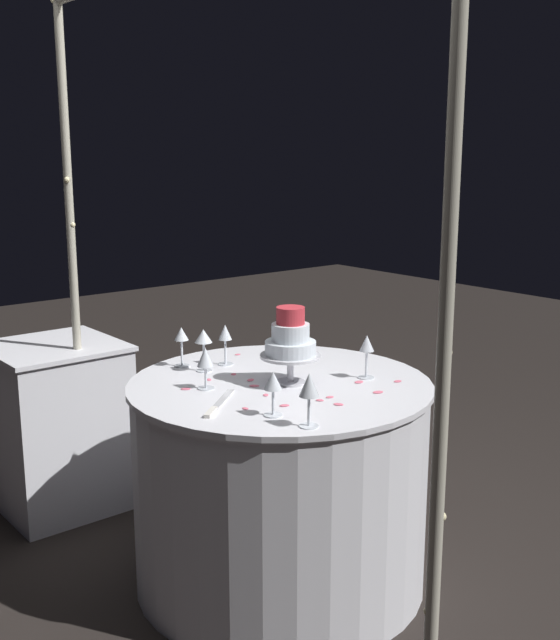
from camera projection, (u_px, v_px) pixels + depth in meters
ground_plane at (280, 577)px, 2.99m from camera, size 12.00×12.00×0.00m
decorative_arch at (201, 206)px, 2.48m from camera, size 2.03×0.06×2.21m
main_table at (280, 482)px, 2.90m from camera, size 1.11×1.11×0.78m
side_table at (58, 425)px, 3.53m from camera, size 0.55×0.55×0.76m
tiered_cake at (290, 341)px, 2.77m from camera, size 0.22×0.22×0.28m
wine_glass_0 at (205, 359)px, 2.72m from camera, size 0.06×0.06×0.15m
wine_glass_1 at (309, 387)px, 2.34m from camera, size 0.06×0.06×0.17m
wine_glass_2 at (273, 383)px, 2.44m from camera, size 0.06×0.06×0.15m
wine_glass_3 at (203, 339)px, 2.94m from camera, size 0.07×0.07×0.16m
wine_glass_4 at (225, 335)px, 3.03m from camera, size 0.06×0.06×0.16m
wine_glass_5 at (181, 337)px, 3.00m from camera, size 0.06×0.06×0.16m
wine_glass_6 at (367, 346)px, 2.85m from camera, size 0.06×0.06×0.16m
cake_knife at (218, 405)px, 2.56m from camera, size 0.20×0.24×0.01m
rose_petal_0 at (251, 380)px, 2.84m from camera, size 0.04×0.04×0.00m
rose_petal_1 at (245, 408)px, 2.53m from camera, size 0.03×0.02×0.00m
rose_petal_2 at (330, 397)px, 2.64m from camera, size 0.03×0.03×0.00m
rose_petal_3 at (398, 381)px, 2.83m from camera, size 0.03×0.03×0.00m
rose_petal_4 at (267, 355)px, 3.18m from camera, size 0.03×0.04×0.00m
rose_petal_5 at (284, 405)px, 2.56m from camera, size 0.03×0.04×0.00m
rose_petal_6 at (234, 374)px, 2.91m from camera, size 0.03×0.03×0.00m
rose_petal_7 at (320, 400)px, 2.61m from camera, size 0.03×0.03×0.00m
rose_petal_8 at (339, 404)px, 2.57m from camera, size 0.04×0.04×0.00m
rose_petal_9 at (238, 354)px, 3.20m from camera, size 0.02×0.03×0.00m
rose_petal_10 at (266, 395)px, 2.67m from camera, size 0.03×0.03×0.00m
rose_petal_11 at (254, 386)px, 2.77m from camera, size 0.04×0.04×0.00m
rose_petal_12 at (378, 392)px, 2.70m from camera, size 0.04×0.04×0.00m
rose_petal_13 at (209, 380)px, 2.85m from camera, size 0.03×0.03×0.00m
rose_petal_14 at (186, 389)px, 2.73m from camera, size 0.04×0.04×0.00m
rose_petal_15 at (359, 382)px, 2.82m from camera, size 0.03×0.04×0.00m
rose_petal_16 at (282, 348)px, 3.30m from camera, size 0.04×0.04×0.00m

